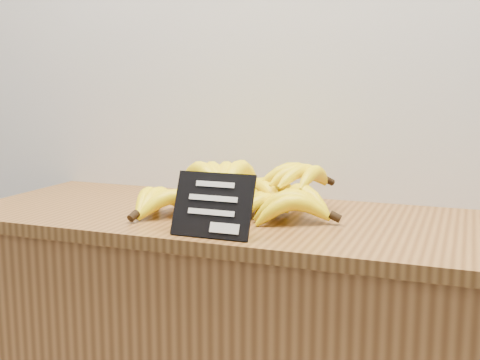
% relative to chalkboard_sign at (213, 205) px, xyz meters
% --- Properties ---
extents(counter_top, '(1.37, 0.54, 0.03)m').
position_rel_chalkboard_sign_xyz_m(counter_top, '(-0.00, 0.21, -0.08)').
color(counter_top, brown).
rests_on(counter_top, counter).
extents(chalkboard_sign, '(0.17, 0.06, 0.13)m').
position_rel_chalkboard_sign_xyz_m(chalkboard_sign, '(0.00, 0.00, 0.00)').
color(chalkboard_sign, black).
rests_on(chalkboard_sign, counter_top).
extents(banana_pile, '(0.54, 0.39, 0.13)m').
position_rel_chalkboard_sign_xyz_m(banana_pile, '(-0.02, 0.22, -0.01)').
color(banana_pile, '#FFED0A').
rests_on(banana_pile, counter_top).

